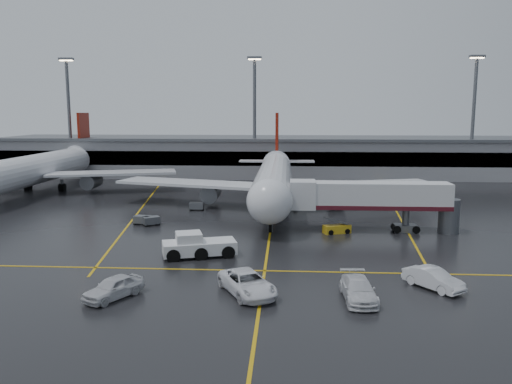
{
  "coord_description": "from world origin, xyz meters",
  "views": [
    {
      "loc": [
        1.91,
        -65.83,
        14.07
      ],
      "look_at": [
        -2.0,
        -2.0,
        4.0
      ],
      "focal_mm": 35.66,
      "sensor_mm": 36.0,
      "label": 1
    }
  ],
  "objects": [
    {
      "name": "apron_line_centre",
      "position": [
        0.0,
        0.0,
        0.01
      ],
      "size": [
        0.25,
        90.0,
        0.02
      ],
      "primitive_type": "cube",
      "color": "gold",
      "rests_on": "ground"
    },
    {
      "name": "apron_line_stop",
      "position": [
        0.0,
        -22.0,
        0.01
      ],
      "size": [
        60.0,
        0.25,
        0.02
      ],
      "primitive_type": "cube",
      "color": "gold",
      "rests_on": "ground"
    },
    {
      "name": "terminal",
      "position": [
        0.0,
        47.93,
        4.32
      ],
      "size": [
        122.0,
        19.0,
        8.6
      ],
      "color": "gray",
      "rests_on": "ground"
    },
    {
      "name": "second_airliner",
      "position": [
        -42.0,
        21.7,
        4.21
      ],
      "size": [
        48.8,
        45.6,
        14.1
      ],
      "color": "silver",
      "rests_on": "ground"
    },
    {
      "name": "apron_line_right",
      "position": [
        18.0,
        10.0,
        0.01
      ],
      "size": [
        7.57,
        69.64,
        0.02
      ],
      "primitive_type": "cube",
      "rotation": [
        0.0,
        0.0,
        -0.1
      ],
      "color": "gold",
      "rests_on": "ground"
    },
    {
      "name": "baggage_cart_a",
      "position": [
        -15.05,
        -4.34,
        0.63
      ],
      "size": [
        2.39,
        2.17,
        1.12
      ],
      "color": "#595B60",
      "rests_on": "ground"
    },
    {
      "name": "service_van_c",
      "position": [
        13.74,
        -25.78,
        0.83
      ],
      "size": [
        4.46,
        5.11,
        1.67
      ],
      "primitive_type": "imported",
      "rotation": [
        0.0,
        0.0,
        0.64
      ],
      "color": "silver",
      "rests_on": "ground"
    },
    {
      "name": "apron_line_left",
      "position": [
        -20.0,
        10.0,
        0.01
      ],
      "size": [
        9.99,
        69.35,
        0.02
      ],
      "primitive_type": "cube",
      "rotation": [
        0.0,
        0.0,
        0.14
      ],
      "color": "gold",
      "rests_on": "ground"
    },
    {
      "name": "service_van_d",
      "position": [
        -11.22,
        -29.45,
        0.85
      ],
      "size": [
        4.27,
        5.31,
        1.7
      ],
      "primitive_type": "imported",
      "rotation": [
        0.0,
        0.0,
        -0.54
      ],
      "color": "silver",
      "rests_on": "ground"
    },
    {
      "name": "baggage_cart_b",
      "position": [
        -16.34,
        -3.83,
        0.63
      ],
      "size": [
        2.18,
        1.59,
        1.12
      ],
      "color": "#595B60",
      "rests_on": "ground"
    },
    {
      "name": "service_van_a",
      "position": [
        -1.09,
        -27.94,
        0.89
      ],
      "size": [
        5.57,
        7.01,
        1.77
      ],
      "primitive_type": "imported",
      "rotation": [
        0.0,
        0.0,
        0.49
      ],
      "color": "white",
      "rests_on": "ground"
    },
    {
      "name": "light_mast_mid",
      "position": [
        -5.0,
        42.0,
        14.47
      ],
      "size": [
        3.0,
        1.2,
        25.45
      ],
      "color": "#595B60",
      "rests_on": "ground"
    },
    {
      "name": "service_van_b",
      "position": [
        7.39,
        -28.64,
        0.83
      ],
      "size": [
        2.58,
        5.79,
        1.65
      ],
      "primitive_type": "imported",
      "rotation": [
        0.0,
        0.0,
        0.05
      ],
      "color": "silver",
      "rests_on": "ground"
    },
    {
      "name": "baggage_cart_c",
      "position": [
        -11.14,
        5.98,
        0.63
      ],
      "size": [
        2.04,
        1.36,
        1.12
      ],
      "color": "#595B60",
      "rests_on": "ground"
    },
    {
      "name": "light_mast_right",
      "position": [
        40.0,
        42.0,
        14.47
      ],
      "size": [
        3.0,
        1.2,
        25.45
      ],
      "color": "#595B60",
      "rests_on": "ground"
    },
    {
      "name": "ground",
      "position": [
        0.0,
        0.0,
        0.0
      ],
      "size": [
        220.0,
        220.0,
        0.0
      ],
      "primitive_type": "plane",
      "color": "black",
      "rests_on": "ground"
    },
    {
      "name": "belt_loader",
      "position": [
        7.83,
        -7.07,
        0.5
      ],
      "size": [
        3.44,
        2.37,
        2.01
      ],
      "color": "gold",
      "rests_on": "ground"
    },
    {
      "name": "jet_bridge",
      "position": [
        11.87,
        -6.0,
        3.93
      ],
      "size": [
        19.9,
        3.4,
        6.05
      ],
      "color": "silver",
      "rests_on": "ground"
    },
    {
      "name": "light_mast_left",
      "position": [
        -45.0,
        42.0,
        14.47
      ],
      "size": [
        3.0,
        1.2,
        25.45
      ],
      "color": "#595B60",
      "rests_on": "ground"
    },
    {
      "name": "main_airliner",
      "position": [
        0.0,
        9.7,
        4.21
      ],
      "size": [
        48.8,
        45.6,
        14.1
      ],
      "color": "silver",
      "rests_on": "ground"
    },
    {
      "name": "pushback_tractor",
      "position": [
        -6.83,
        -17.79,
        1.01
      ],
      "size": [
        7.62,
        4.82,
        2.54
      ],
      "color": "silver",
      "rests_on": "ground"
    }
  ]
}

